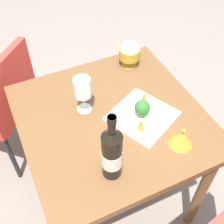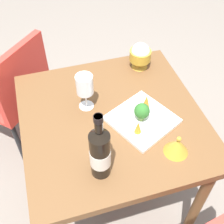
{
  "view_description": "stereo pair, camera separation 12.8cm",
  "coord_description": "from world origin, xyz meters",
  "views": [
    {
      "loc": [
        0.78,
        -0.37,
        1.73
      ],
      "look_at": [
        0.0,
        0.0,
        0.78
      ],
      "focal_mm": 46.81,
      "sensor_mm": 36.0,
      "label": 1
    },
    {
      "loc": [
        0.83,
        -0.25,
        1.73
      ],
      "look_at": [
        0.0,
        0.0,
        0.78
      ],
      "focal_mm": 46.81,
      "sensor_mm": 36.0,
      "label": 2
    }
  ],
  "objects": [
    {
      "name": "chair_near_window",
      "position": [
        -0.55,
        -0.43,
        0.53
      ],
      "size": [
        0.57,
        0.57,
        0.85
      ],
      "rotation": [
        0.0,
        0.0,
        2.37
      ],
      "color": "red",
      "rests_on": "ground_plane"
    },
    {
      "name": "rice_bowl",
      "position": [
        -0.3,
        0.24,
        0.83
      ],
      "size": [
        0.11,
        0.11,
        0.14
      ],
      "color": "gold",
      "rests_on": "dining_table"
    },
    {
      "name": "wine_glass",
      "position": [
        -0.1,
        -0.09,
        0.88
      ],
      "size": [
        0.08,
        0.08,
        0.18
      ],
      "color": "white",
      "rests_on": "dining_table"
    },
    {
      "name": "wine_bottle",
      "position": [
        0.25,
        -0.12,
        0.88
      ],
      "size": [
        0.08,
        0.08,
        0.32
      ],
      "color": "black",
      "rests_on": "dining_table"
    },
    {
      "name": "rice_bowl_lid",
      "position": [
        0.25,
        0.19,
        0.79
      ],
      "size": [
        0.1,
        0.1,
        0.09
      ],
      "color": "gold",
      "rests_on": "dining_table"
    },
    {
      "name": "carrot_garnish_left",
      "position": [
        -0.0,
        0.16,
        0.8
      ],
      "size": [
        0.03,
        0.03,
        0.07
      ],
      "color": "orange",
      "rests_on": "serving_plate"
    },
    {
      "name": "broccoli_floret",
      "position": [
        0.06,
        0.11,
        0.82
      ],
      "size": [
        0.07,
        0.07,
        0.09
      ],
      "color": "#729E4C",
      "rests_on": "serving_plate"
    },
    {
      "name": "ground_plane",
      "position": [
        0.0,
        0.0,
        0.0
      ],
      "size": [
        8.0,
        8.0,
        0.0
      ],
      "primitive_type": "plane",
      "color": "gray"
    },
    {
      "name": "dining_table",
      "position": [
        0.0,
        0.0,
        0.65
      ],
      "size": [
        0.8,
        0.8,
        0.75
      ],
      "color": "brown",
      "rests_on": "ground_plane"
    },
    {
      "name": "carrot_garnish_right",
      "position": [
        0.13,
        0.07,
        0.8
      ],
      "size": [
        0.03,
        0.03,
        0.06
      ],
      "color": "orange",
      "rests_on": "serving_plate"
    },
    {
      "name": "serving_plate",
      "position": [
        0.06,
        0.12,
        0.76
      ],
      "size": [
        0.33,
        0.33,
        0.02
      ],
      "rotation": [
        0.0,
        0.0,
        0.45
      ],
      "color": "white",
      "rests_on": "dining_table"
    }
  ]
}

